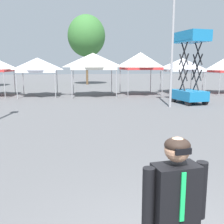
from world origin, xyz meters
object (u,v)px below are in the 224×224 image
canopy_tent_far_left (141,61)px  tree_behind_tents_center (86,36)px  scissor_lift (190,83)px  canopy_tent_behind_center (38,65)px  canopy_tent_left_of_center (182,65)px  canopy_tent_center (93,61)px  light_pole_near_lift (173,30)px  person_foreground (174,214)px

canopy_tent_far_left → tree_behind_tents_center: bearing=104.6°
scissor_lift → canopy_tent_behind_center: bearing=150.0°
canopy_tent_behind_center → canopy_tent_left_of_center: size_ratio=0.89×
canopy_tent_center → light_pole_near_lift: bearing=-59.4°
canopy_tent_behind_center → canopy_tent_center: canopy_tent_center is taller
light_pole_near_lift → tree_behind_tents_center: bearing=99.5°
person_foreground → tree_behind_tents_center: tree_behind_tents_center is taller
scissor_lift → person_foreground: scissor_lift is taller
canopy_tent_far_left → light_pole_near_lift: light_pole_near_lift is taller
person_foreground → canopy_tent_center: bearing=86.1°
canopy_tent_left_of_center → scissor_lift: bearing=-110.8°
canopy_tent_far_left → tree_behind_tents_center: size_ratio=0.40×
scissor_lift → tree_behind_tents_center: tree_behind_tents_center is taller
canopy_tent_left_of_center → person_foreground: canopy_tent_left_of_center is taller
canopy_tent_behind_center → canopy_tent_far_left: canopy_tent_far_left is taller
canopy_tent_far_left → canopy_tent_left_of_center: (4.05, 0.96, -0.29)m
canopy_tent_behind_center → person_foreground: (2.95, -19.01, -1.38)m
person_foreground → light_pole_near_lift: (5.06, 12.19, 3.28)m
canopy_tent_behind_center → tree_behind_tents_center: tree_behind_tents_center is taller
canopy_tent_left_of_center → canopy_tent_far_left: bearing=-166.6°
scissor_lift → light_pole_near_lift: (-1.75, -1.19, 3.00)m
canopy_tent_behind_center → canopy_tent_far_left: (8.08, -0.36, 0.32)m
canopy_tent_center → tree_behind_tents_center: bearing=87.3°
canopy_tent_behind_center → tree_behind_tents_center: 13.52m
canopy_tent_far_left → canopy_tent_behind_center: bearing=177.4°
canopy_tent_left_of_center → person_foreground: bearing=-115.1°
canopy_tent_left_of_center → tree_behind_tents_center: tree_behind_tents_center is taller
canopy_tent_center → person_foreground: size_ratio=2.04×
canopy_tent_center → light_pole_near_lift: size_ratio=0.48×
canopy_tent_center → canopy_tent_far_left: canopy_tent_far_left is taller
canopy_tent_center → person_foreground: canopy_tent_center is taller
scissor_lift → canopy_tent_left_of_center: bearing=69.2°
canopy_tent_far_left → person_foreground: 19.41m
scissor_lift → person_foreground: 15.01m
canopy_tent_behind_center → canopy_tent_center: size_ratio=0.82×
canopy_tent_left_of_center → light_pole_near_lift: size_ratio=0.44×
canopy_tent_behind_center → scissor_lift: bearing=-30.0°
person_foreground → tree_behind_tents_center: size_ratio=0.21×
scissor_lift → light_pole_near_lift: 3.66m
canopy_tent_far_left → light_pole_near_lift: (-0.07, -6.46, 1.58)m
canopy_tent_behind_center → person_foreground: size_ratio=1.67×
canopy_tent_behind_center → tree_behind_tents_center: bearing=68.3°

